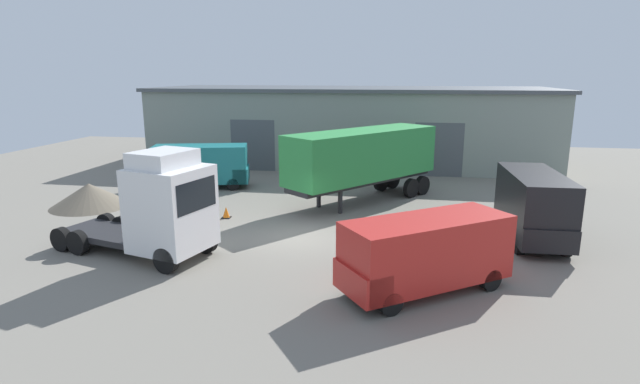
{
  "coord_description": "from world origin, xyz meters",
  "views": [
    {
      "loc": [
        4.1,
        -19.76,
        6.8
      ],
      "look_at": [
        0.49,
        1.64,
        1.6
      ],
      "focal_mm": 28.0,
      "sensor_mm": 36.0,
      "label": 1
    }
  ],
  "objects": [
    {
      "name": "container_trailer_green",
      "position": [
        2.04,
        6.34,
        2.48
      ],
      "size": [
        7.7,
        8.76,
        3.88
      ],
      "rotation": [
        0.0,
        0.0,
        -2.24
      ],
      "color": "#28843D",
      "rests_on": "ground_plane"
    },
    {
      "name": "ground_plane",
      "position": [
        0.0,
        0.0,
        0.0
      ],
      "size": [
        60.0,
        60.0,
        0.0
      ],
      "primitive_type": "plane",
      "color": "slate"
    },
    {
      "name": "delivery_van_black",
      "position": [
        9.46,
        1.09,
        1.52
      ],
      "size": [
        2.14,
        5.37,
        2.83
      ],
      "rotation": [
        0.0,
        0.0,
        -1.54
      ],
      "color": "black",
      "rests_on": "ground_plane"
    },
    {
      "name": "delivery_van_teal",
      "position": [
        -7.74,
        8.21,
        1.4
      ],
      "size": [
        5.92,
        3.34,
        2.58
      ],
      "rotation": [
        0.0,
        0.0,
        0.25
      ],
      "color": "#197075",
      "rests_on": "ground_plane"
    },
    {
      "name": "gravel_pile",
      "position": [
        -11.93,
        3.07,
        0.61
      ],
      "size": [
        3.99,
        3.99,
        1.22
      ],
      "color": "#665B4C",
      "rests_on": "ground_plane"
    },
    {
      "name": "delivery_van_red",
      "position": [
        4.82,
        -4.72,
        1.32
      ],
      "size": [
        5.65,
        4.85,
        2.41
      ],
      "rotation": [
        0.0,
        0.0,
        -2.52
      ],
      "color": "red",
      "rests_on": "ground_plane"
    },
    {
      "name": "traffic_cone",
      "position": [
        -4.18,
        2.2,
        0.25
      ],
      "size": [
        0.4,
        0.4,
        0.55
      ],
      "color": "black",
      "rests_on": "ground_plane"
    },
    {
      "name": "tractor_unit_white",
      "position": [
        -4.6,
        -3.27,
        1.93
      ],
      "size": [
        6.76,
        4.1,
        4.1
      ],
      "rotation": [
        0.0,
        0.0,
        -0.27
      ],
      "color": "silver",
      "rests_on": "ground_plane"
    },
    {
      "name": "warehouse_building",
      "position": [
        0.0,
        18.87,
        2.87
      ],
      "size": [
        29.68,
        10.26,
        5.72
      ],
      "color": "gray",
      "rests_on": "ground_plane"
    }
  ]
}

